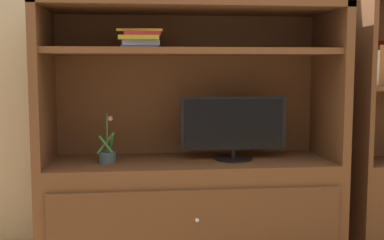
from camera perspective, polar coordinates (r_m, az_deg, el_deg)
painted_rear_wall at (r=3.29m, az=-0.76°, el=11.16°), size 6.00×0.10×2.80m
media_console at (r=3.01m, az=-0.12°, el=-6.32°), size 1.77×0.61×1.48m
tv_monitor at (r=2.98m, az=4.84°, el=-0.82°), size 0.65×0.23×0.38m
potted_plant at (r=2.94m, az=-9.77°, el=-4.04°), size 0.11×0.10×0.29m
magazine_stack at (r=2.92m, az=-6.07°, el=9.29°), size 0.27×0.34×0.11m
upright_book_row at (r=3.26m, az=20.55°, el=5.93°), size 0.11×0.15×0.28m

